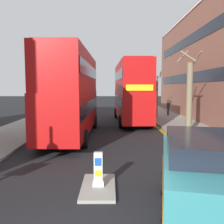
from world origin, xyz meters
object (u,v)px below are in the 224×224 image
at_px(taxi_minivan, 203,181).
at_px(pedestrian_far, 168,108).
at_px(keep_left_bollard, 98,171).
at_px(double_decker_bus_away, 72,92).
at_px(double_decker_bus_oncoming, 131,90).

height_order(taxi_minivan, pedestrian_far, taxi_minivan).
relative_size(keep_left_bollard, double_decker_bus_away, 0.10).
bearing_deg(keep_left_bollard, double_decker_bus_away, 103.78).
height_order(keep_left_bollard, double_decker_bus_oncoming, double_decker_bus_oncoming).
distance_m(keep_left_bollard, double_decker_bus_oncoming, 16.07).
bearing_deg(taxi_minivan, keep_left_bollard, 141.21).
xyz_separation_m(double_decker_bus_away, taxi_minivan, (4.82, -11.02, -1.96)).
relative_size(double_decker_bus_away, double_decker_bus_oncoming, 1.00).
bearing_deg(double_decker_bus_oncoming, keep_left_bollard, -98.54).
height_order(double_decker_bus_oncoming, pedestrian_far, double_decker_bus_oncoming).
bearing_deg(keep_left_bollard, taxi_minivan, -38.79).
xyz_separation_m(double_decker_bus_away, pedestrian_far, (9.18, 11.46, -2.04)).
bearing_deg(double_decker_bus_oncoming, taxi_minivan, -89.10).
bearing_deg(double_decker_bus_away, pedestrian_far, 51.30).
height_order(double_decker_bus_away, pedestrian_far, double_decker_bus_away).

